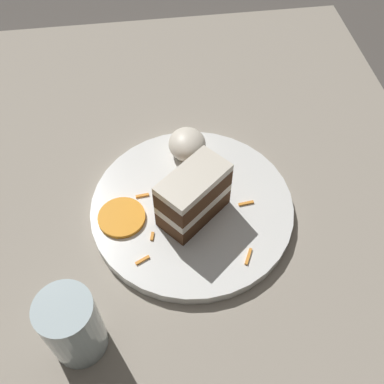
% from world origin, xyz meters
% --- Properties ---
extents(ground_plane, '(6.00, 6.00, 0.00)m').
position_xyz_m(ground_plane, '(0.00, 0.00, 0.00)').
color(ground_plane, '#4C4742').
rests_on(ground_plane, ground).
extents(dining_table, '(1.06, 0.84, 0.03)m').
position_xyz_m(dining_table, '(0.00, 0.00, 0.02)').
color(dining_table, gray).
rests_on(dining_table, ground).
extents(plate, '(0.29, 0.29, 0.02)m').
position_xyz_m(plate, '(0.03, -0.04, 0.04)').
color(plate, white).
rests_on(plate, dining_table).
extents(cake_slice, '(0.10, 0.11, 0.08)m').
position_xyz_m(cake_slice, '(0.01, -0.04, 0.09)').
color(cake_slice, '#4C2D19').
rests_on(cake_slice, plate).
extents(cream_dollop, '(0.06, 0.06, 0.04)m').
position_xyz_m(cream_dollop, '(0.13, -0.04, 0.07)').
color(cream_dollop, silver).
rests_on(cream_dollop, plate).
extents(orange_garnish, '(0.07, 0.07, 0.01)m').
position_xyz_m(orange_garnish, '(0.02, 0.06, 0.05)').
color(orange_garnish, orange).
rests_on(orange_garnish, plate).
extents(carrot_shreds_scatter, '(0.16, 0.17, 0.00)m').
position_xyz_m(carrot_shreds_scatter, '(0.00, -0.03, 0.05)').
color(carrot_shreds_scatter, orange).
rests_on(carrot_shreds_scatter, plate).
extents(drinking_glass, '(0.06, 0.06, 0.10)m').
position_xyz_m(drinking_glass, '(-0.15, 0.12, 0.08)').
color(drinking_glass, silver).
rests_on(drinking_glass, dining_table).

